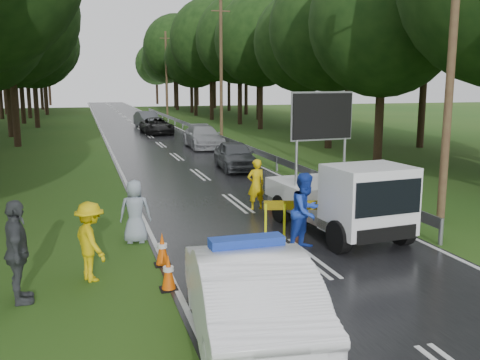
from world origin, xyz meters
name	(u,v)px	position (x,y,z in m)	size (l,w,h in m)	color
ground	(308,258)	(0.00, 0.00, 0.00)	(160.00, 160.00, 0.00)	#214D16
road	(149,136)	(0.00, 30.00, 0.01)	(7.00, 140.00, 0.02)	black
guardrail	(197,128)	(3.70, 29.67, 0.55)	(0.12, 60.06, 0.70)	gray
utility_pole_near	(452,49)	(5.20, 2.00, 5.06)	(1.40, 0.24, 10.00)	#4F3225
utility_pole_mid	(221,69)	(5.20, 28.00, 5.06)	(1.40, 0.24, 10.00)	#4F3225
utility_pole_far	(166,74)	(5.20, 54.00, 5.06)	(1.40, 0.24, 10.00)	#4F3225
police_sedan	(246,294)	(-2.63, -3.49, 0.80)	(2.24, 4.97, 1.74)	white
work_truck	(343,198)	(1.68, 1.55, 1.04)	(2.52, 4.96, 3.82)	gray
barrier	(313,210)	(0.72, 1.38, 0.80)	(2.50, 0.73, 1.07)	#D1DD0C
officer	(256,185)	(0.34, 5.00, 0.84)	(0.61, 0.40, 1.68)	#DCB80C
civilian	(306,211)	(0.22, 0.70, 0.97)	(0.94, 0.73, 1.94)	#1B3DB5
bystander_left	(91,242)	(-4.97, 0.00, 0.85)	(1.10, 0.63, 1.70)	#DDBB0C
bystander_mid	(17,252)	(-6.30, -0.84, 1.00)	(1.17, 0.49, 2.00)	#3B3E42
bystander_right	(135,211)	(-3.80, 2.47, 0.83)	(0.81, 0.53, 1.66)	#8A97A6
queue_car_first	(235,155)	(1.96, 13.03, 0.68)	(1.60, 3.98, 1.36)	#404347
queue_car_second	(203,137)	(2.34, 21.68, 0.71)	(1.98, 4.88, 1.42)	gray
queue_car_third	(157,126)	(0.80, 31.63, 0.65)	(2.16, 4.69, 1.30)	black
queue_car_fourth	(147,120)	(0.80, 37.63, 0.75)	(1.58, 4.53, 1.49)	#3E4045
cone_near_left	(168,273)	(-3.50, -1.00, 0.36)	(0.35, 0.35, 0.74)	black
cone_center	(296,223)	(0.50, 2.00, 0.31)	(0.30, 0.30, 0.64)	black
cone_far	(271,198)	(0.87, 5.00, 0.35)	(0.35, 0.35, 0.73)	black
cone_left_mid	(162,249)	(-3.40, 0.50, 0.38)	(0.37, 0.37, 0.77)	black
cone_right	(360,202)	(3.50, 3.82, 0.32)	(0.31, 0.31, 0.66)	black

